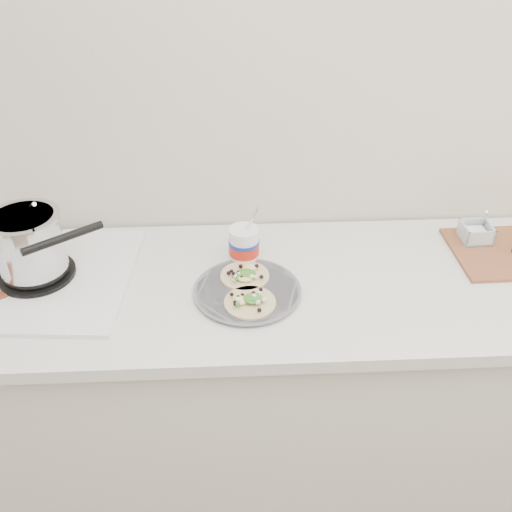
{
  "coord_description": "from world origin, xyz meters",
  "views": [
    {
      "loc": [
        -0.22,
        0.08,
        1.93
      ],
      "look_at": [
        -0.16,
        1.46,
        0.96
      ],
      "focal_mm": 40.0,
      "sensor_mm": 36.0,
      "label": 1
    }
  ],
  "objects": [
    {
      "name": "tub",
      "position": [
        -0.19,
        1.53,
        0.97
      ],
      "size": [
        0.09,
        0.09,
        0.21
      ],
      "rotation": [
        0.0,
        0.0,
        0.08
      ],
      "color": "white",
      "rests_on": "counter"
    },
    {
      "name": "counter",
      "position": [
        0.0,
        1.43,
        0.45
      ],
      "size": [
        2.44,
        0.66,
        0.9
      ],
      "color": "silver",
      "rests_on": "ground"
    },
    {
      "name": "taco_plate",
      "position": [
        -0.19,
        1.36,
        0.92
      ],
      "size": [
        0.31,
        0.31,
        0.04
      ],
      "rotation": [
        0.0,
        0.0,
        -0.18
      ],
      "color": "slate",
      "rests_on": "counter"
    },
    {
      "name": "stove",
      "position": [
        -0.8,
        1.46,
        0.99
      ],
      "size": [
        0.58,
        0.54,
        0.26
      ],
      "rotation": [
        0.0,
        0.0,
        -0.08
      ],
      "color": "silver",
      "rests_on": "counter"
    }
  ]
}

